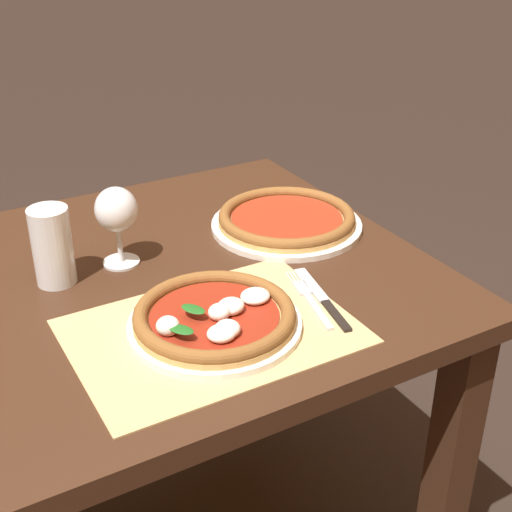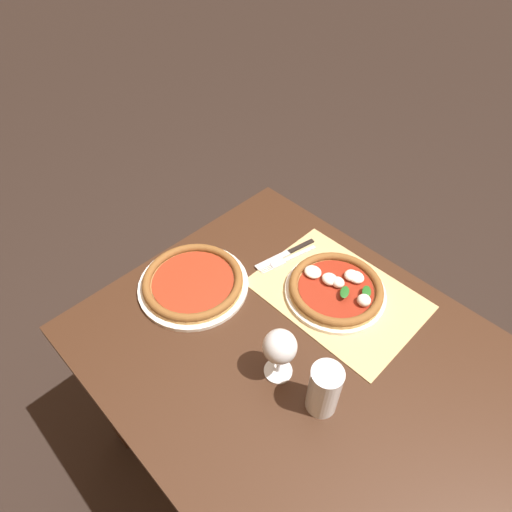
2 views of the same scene
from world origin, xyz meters
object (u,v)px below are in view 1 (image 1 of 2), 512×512
object	(u,v)px
wine_glass	(117,213)
pint_glass	(52,248)
knife	(322,298)
pizza_far	(287,220)
pizza_near	(215,318)
fork	(309,298)

from	to	relation	value
wine_glass	pint_glass	distance (m)	0.13
pint_glass	knife	xyz separation A→B (m)	(0.38, -0.29, -0.06)
pizza_far	knife	world-z (taller)	pizza_far
pizza_far	knife	bearing A→B (deg)	-109.85
pizza_near	pizza_far	xyz separation A→B (m)	(0.30, 0.27, -0.00)
pizza_near	pint_glass	distance (m)	0.34
wine_glass	fork	xyz separation A→B (m)	(0.24, -0.29, -0.10)
knife	wine_glass	bearing A→B (deg)	130.13
pint_glass	fork	world-z (taller)	pint_glass
pizza_near	knife	world-z (taller)	pizza_near
fork	knife	world-z (taller)	knife
pizza_near	pint_glass	bearing A→B (deg)	122.40
pint_glass	fork	xyz separation A→B (m)	(0.36, -0.28, -0.06)
pizza_near	wine_glass	bearing A→B (deg)	100.35
pint_glass	knife	distance (m)	0.49
wine_glass	pizza_far	bearing A→B (deg)	-3.74
pizza_near	knife	size ratio (longest dim) A/B	1.33
pizza_near	wine_glass	size ratio (longest dim) A/B	1.83
pint_glass	fork	size ratio (longest dim) A/B	0.73
pizza_far	wine_glass	size ratio (longest dim) A/B	2.04
pizza_far	knife	distance (m)	0.30
pizza_near	knife	bearing A→B (deg)	-3.06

